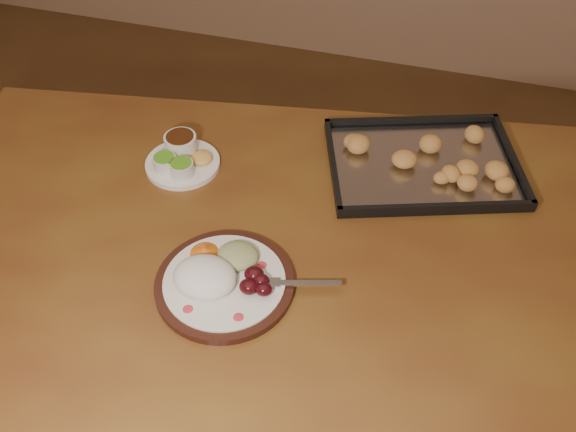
% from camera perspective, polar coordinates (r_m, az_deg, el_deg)
% --- Properties ---
extents(ground, '(4.00, 4.00, 0.00)m').
position_cam_1_polar(ground, '(1.91, -10.58, -17.74)').
color(ground, brown).
rests_on(ground, ground).
extents(dining_table, '(1.63, 1.13, 0.75)m').
position_cam_1_polar(dining_table, '(1.33, -1.16, -5.30)').
color(dining_table, brown).
rests_on(dining_table, ground).
extents(dinner_plate, '(0.34, 0.26, 0.06)m').
position_cam_1_polar(dinner_plate, '(1.18, -5.95, -5.54)').
color(dinner_plate, black).
rests_on(dinner_plate, dining_table).
extents(condiment_saucer, '(0.16, 0.16, 0.06)m').
position_cam_1_polar(condiment_saucer, '(1.43, -9.49, 5.12)').
color(condiment_saucer, white).
rests_on(condiment_saucer, dining_table).
extents(baking_tray, '(0.48, 0.41, 0.04)m').
position_cam_1_polar(baking_tray, '(1.44, 11.87, 4.67)').
color(baking_tray, black).
rests_on(baking_tray, dining_table).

